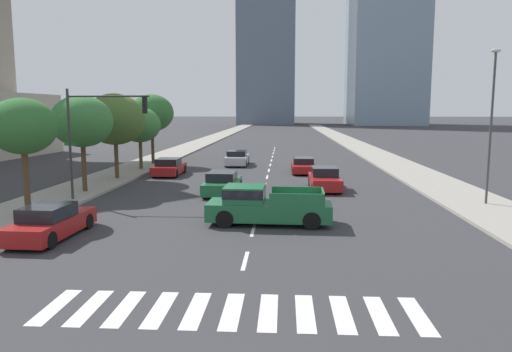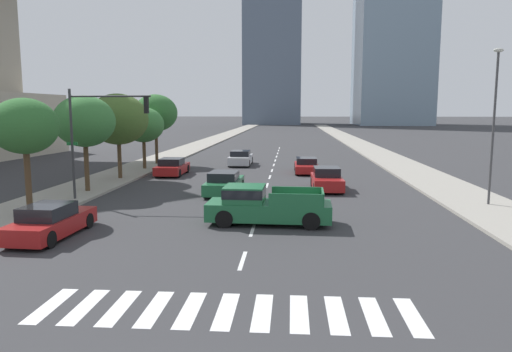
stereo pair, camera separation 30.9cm
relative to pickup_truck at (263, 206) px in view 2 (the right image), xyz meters
The scene contains 19 objects.
sidewalk_east 18.71m from the pickup_truck, 53.76° to the left, with size 4.00×260.00×0.15m, color gray.
sidewalk_west 19.14m from the pickup_truck, 127.99° to the left, with size 4.00×260.00×0.15m, color gray.
crosswalk_near 9.23m from the pickup_truck, 92.26° to the right, with size 9.45×2.23×0.01m.
lane_divider_center 18.83m from the pickup_truck, 91.10° to the left, with size 0.14×50.00×0.01m.
pickup_truck is the anchor object (origin of this frame).
sedan_green_0 7.94m from the pickup_truck, 110.28° to the left, with size 1.97×4.56×1.34m.
sedan_red_1 17.70m from the pickup_truck, 82.12° to the left, with size 1.88×4.43×1.19m.
sedan_red_2 9.98m from the pickup_truck, 69.82° to the left, with size 1.87×4.24×1.40m.
sedan_silver_3 22.72m from the pickup_truck, 98.51° to the left, with size 1.92×4.54×1.34m.
sedan_red_4 17.33m from the pickup_truck, 117.18° to the left, with size 1.91×4.22×1.31m.
sedan_red_5 8.62m from the pickup_truck, 160.92° to the right, with size 1.90×4.46×1.33m.
traffic_signal_far 10.57m from the pickup_truck, 153.34° to the left, with size 4.70×0.28×5.92m.
street_lamp_east 12.81m from the pickup_truck, 21.78° to the left, with size 0.50×0.24×7.81m.
street_tree_nearest 11.50m from the pickup_truck, behind, with size 3.02×3.02×5.35m.
street_tree_second 13.50m from the pickup_truck, 147.24° to the left, with size 3.57×3.57×5.66m.
street_tree_third 17.04m from the pickup_truck, 131.15° to the left, with size 4.21×4.21×5.96m.
street_tree_fourth 21.53m from the pickup_truck, 120.97° to the left, with size 3.40×3.40×5.06m.
street_tree_fifth 24.84m from the pickup_truck, 116.57° to the left, with size 3.90×3.90×6.22m.
office_tower_center_skyline 160.75m from the pickup_truck, 76.77° to the left, with size 24.06×29.38×85.77m.
Camera 2 is at (1.56, -5.37, 4.91)m, focal length 33.38 mm.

